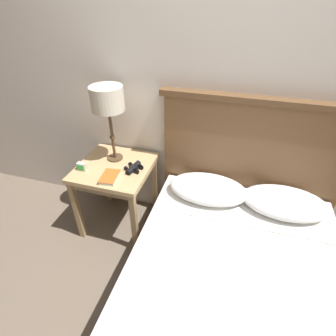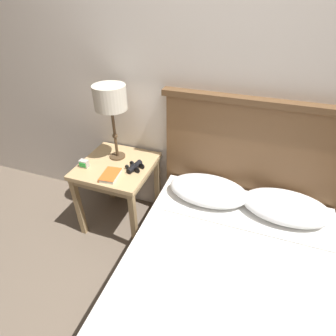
{
  "view_description": "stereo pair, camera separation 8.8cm",
  "coord_description": "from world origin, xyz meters",
  "px_view_note": "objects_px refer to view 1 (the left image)",
  "views": [
    {
      "loc": [
        0.22,
        -0.88,
        1.83
      ],
      "look_at": [
        -0.22,
        0.63,
        0.74
      ],
      "focal_mm": 28.0,
      "sensor_mm": 36.0,
      "label": 1
    },
    {
      "loc": [
        0.31,
        -0.86,
        1.83
      ],
      "look_at": [
        -0.22,
        0.63,
        0.74
      ],
      "focal_mm": 28.0,
      "sensor_mm": 36.0,
      "label": 2
    }
  ],
  "objects_px": {
    "binoculars_pair": "(133,168)",
    "alarm_clock": "(82,166)",
    "nightstand": "(115,174)",
    "table_lamp": "(107,101)",
    "book_on_nightstand": "(109,177)",
    "bed": "(232,297)"
  },
  "relations": [
    {
      "from": "alarm_clock",
      "to": "binoculars_pair",
      "type": "bearing_deg",
      "value": 14.96
    },
    {
      "from": "binoculars_pair",
      "to": "bed",
      "type": "bearing_deg",
      "value": -35.21
    },
    {
      "from": "table_lamp",
      "to": "book_on_nightstand",
      "type": "distance_m",
      "value": 0.56
    },
    {
      "from": "nightstand",
      "to": "table_lamp",
      "type": "height_order",
      "value": "table_lamp"
    },
    {
      "from": "nightstand",
      "to": "table_lamp",
      "type": "distance_m",
      "value": 0.59
    },
    {
      "from": "bed",
      "to": "binoculars_pair",
      "type": "height_order",
      "value": "bed"
    },
    {
      "from": "book_on_nightstand",
      "to": "binoculars_pair",
      "type": "height_order",
      "value": "binoculars_pair"
    },
    {
      "from": "nightstand",
      "to": "alarm_clock",
      "type": "distance_m",
      "value": 0.27
    },
    {
      "from": "binoculars_pair",
      "to": "alarm_clock",
      "type": "bearing_deg",
      "value": -165.04
    },
    {
      "from": "nightstand",
      "to": "book_on_nightstand",
      "type": "height_order",
      "value": "book_on_nightstand"
    },
    {
      "from": "table_lamp",
      "to": "binoculars_pair",
      "type": "xyz_separation_m",
      "value": [
        0.22,
        -0.12,
        -0.48
      ]
    },
    {
      "from": "table_lamp",
      "to": "binoculars_pair",
      "type": "bearing_deg",
      "value": -28.39
    },
    {
      "from": "nightstand",
      "to": "alarm_clock",
      "type": "relative_size",
      "value": 9.08
    },
    {
      "from": "nightstand",
      "to": "bed",
      "type": "xyz_separation_m",
      "value": [
        1.04,
        -0.63,
        -0.27
      ]
    },
    {
      "from": "bed",
      "to": "table_lamp",
      "type": "relative_size",
      "value": 3.34
    },
    {
      "from": "binoculars_pair",
      "to": "alarm_clock",
      "type": "height_order",
      "value": "alarm_clock"
    },
    {
      "from": "binoculars_pair",
      "to": "alarm_clock",
      "type": "distance_m",
      "value": 0.41
    },
    {
      "from": "bed",
      "to": "alarm_clock",
      "type": "xyz_separation_m",
      "value": [
        -1.26,
        0.51,
        0.39
      ]
    },
    {
      "from": "table_lamp",
      "to": "binoculars_pair",
      "type": "relative_size",
      "value": 3.71
    },
    {
      "from": "bed",
      "to": "nightstand",
      "type": "bearing_deg",
      "value": 149.0
    },
    {
      "from": "alarm_clock",
      "to": "book_on_nightstand",
      "type": "bearing_deg",
      "value": -10.63
    },
    {
      "from": "bed",
      "to": "book_on_nightstand",
      "type": "bearing_deg",
      "value": 155.41
    }
  ]
}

